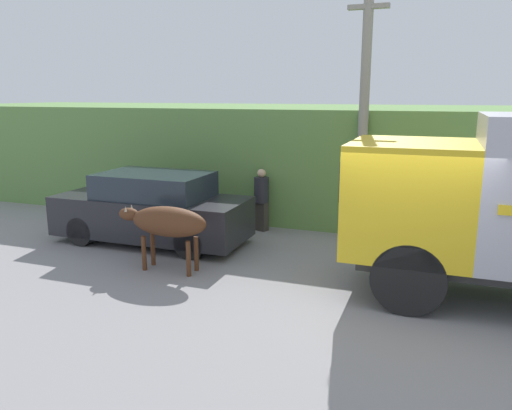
{
  "coord_description": "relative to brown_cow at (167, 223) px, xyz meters",
  "views": [
    {
      "loc": [
        0.37,
        -7.97,
        3.36
      ],
      "look_at": [
        -2.69,
        0.35,
        1.38
      ],
      "focal_mm": 35.0,
      "sensor_mm": 36.0,
      "label": 1
    }
  ],
  "objects": [
    {
      "name": "hillside_embankment",
      "position": [
        4.4,
        7.11,
        0.53
      ],
      "size": [
        32.0,
        6.76,
        2.98
      ],
      "color": "#608C47",
      "rests_on": "ground_plane"
    },
    {
      "name": "utility_pole",
      "position": [
        3.11,
        3.57,
        2.12
      ],
      "size": [
        0.9,
        0.22,
        5.91
      ],
      "color": "gray",
      "rests_on": "ground_plane"
    },
    {
      "name": "ground_plane",
      "position": [
        4.4,
        -0.08,
        -0.96
      ],
      "size": [
        60.0,
        60.0,
        0.0
      ],
      "primitive_type": "plane",
      "color": "gray"
    },
    {
      "name": "pedestrian_on_hill",
      "position": [
        0.72,
        3.36,
        -0.12
      ],
      "size": [
        0.47,
        0.47,
        1.56
      ],
      "rotation": [
        0.0,
        0.0,
        2.83
      ],
      "color": "#38332D",
      "rests_on": "ground_plane"
    },
    {
      "name": "brown_cow",
      "position": [
        0.0,
        0.0,
        0.0
      ],
      "size": [
        1.88,
        0.58,
        1.27
      ],
      "rotation": [
        0.0,
        0.0,
        0.11
      ],
      "color": "#512D19",
      "rests_on": "ground_plane"
    },
    {
      "name": "parked_suv",
      "position": [
        -1.27,
        1.5,
        -0.17
      ],
      "size": [
        4.42,
        1.75,
        1.62
      ],
      "rotation": [
        0.0,
        0.0,
        0.03
      ],
      "color": "#232328",
      "rests_on": "ground_plane"
    }
  ]
}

